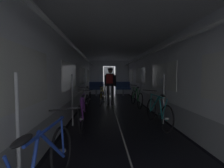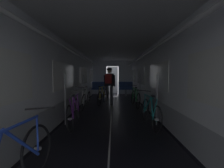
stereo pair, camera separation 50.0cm
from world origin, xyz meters
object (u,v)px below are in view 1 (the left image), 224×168
bench_seat_far_right (123,87)px  person_cyclist_aisle (110,82)px  bicycle_purple (82,112)px  bicycle_yellow_in_aisle (103,96)px  bench_seat_far_left (96,87)px  bicycle_teal (158,112)px  bicycle_green (136,98)px  bicycle_white (88,100)px

bench_seat_far_right → person_cyclist_aisle: bearing=-107.3°
bicycle_purple → bicycle_yellow_in_aisle: 3.12m
bench_seat_far_left → bicycle_teal: 6.42m
bench_seat_far_right → bicycle_teal: size_ratio=0.58×
bench_seat_far_right → bicycle_yellow_in_aisle: bench_seat_far_right is taller
bicycle_green → bicycle_yellow_in_aisle: size_ratio=1.01×
bench_seat_far_left → bench_seat_far_right: 1.80m
bench_seat_far_right → bicycle_yellow_in_aisle: (-1.35, -2.98, -0.18)m
bicycle_purple → bicycle_white: (-0.07, 2.14, -0.00)m
bench_seat_far_left → bicycle_white: bearing=-92.5°
bicycle_purple → person_cyclist_aisle: bearing=72.5°
bicycle_purple → bicycle_green: 3.21m
bench_seat_far_left → bicycle_yellow_in_aisle: (0.45, -2.98, -0.18)m
person_cyclist_aisle → bicycle_white: bearing=-145.2°
bicycle_white → bicycle_yellow_in_aisle: bearing=56.6°
bench_seat_far_right → bicycle_yellow_in_aisle: 3.28m
bench_seat_far_left → bicycle_green: (1.93, -3.56, -0.19)m
bicycle_teal → bicycle_purple: bearing=178.4°
bench_seat_far_left → person_cyclist_aisle: person_cyclist_aisle is taller
bicycle_white → bicycle_yellow_in_aisle: (0.62, 0.94, 0.00)m
bicycle_white → bicycle_purple: bearing=-88.0°
bench_seat_far_left → bicycle_purple: bearing=-90.9°
bicycle_purple → person_cyclist_aisle: person_cyclist_aisle is taller
bicycle_purple → bicycle_green: size_ratio=1.00×
bench_seat_far_left → bicycle_white: same height
bicycle_white → person_cyclist_aisle: person_cyclist_aisle is taller
bench_seat_far_left → bicycle_purple: (-0.10, -6.05, -0.19)m
bicycle_purple → bicycle_white: 2.14m
bicycle_green → bicycle_white: size_ratio=1.00×
bench_seat_far_left → bicycle_yellow_in_aisle: size_ratio=0.59×
bench_seat_far_left → bicycle_yellow_in_aisle: 3.02m
bench_seat_far_right → bicycle_yellow_in_aisle: bearing=-114.4°
bench_seat_far_right → bicycle_purple: bench_seat_far_right is taller
bicycle_yellow_in_aisle → bicycle_green: bearing=-21.4°
bicycle_green → bicycle_white: bicycle_white is taller
bench_seat_far_right → person_cyclist_aisle: (-1.01, -3.25, 0.50)m
bicycle_green → bicycle_yellow_in_aisle: bearing=158.6°
bench_seat_far_left → person_cyclist_aisle: size_ratio=0.57×
bench_seat_far_right → person_cyclist_aisle: person_cyclist_aisle is taller
bicycle_teal → person_cyclist_aisle: person_cyclist_aisle is taller
bench_seat_far_right → bicycle_green: (0.13, -3.56, -0.19)m
person_cyclist_aisle → bicycle_yellow_in_aisle: (-0.34, 0.27, -0.69)m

